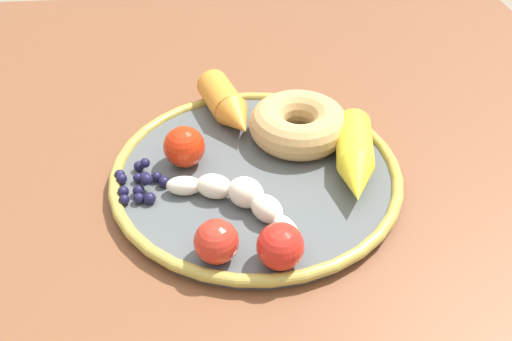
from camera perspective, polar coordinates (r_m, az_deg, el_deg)
The scene contains 10 objects.
dining_table at distance 0.62m, azimuth -1.24°, elevation -7.81°, with size 1.06×0.98×0.77m.
plate at distance 0.56m, azimuth 0.00°, elevation -0.23°, with size 0.30×0.30×0.02m.
banana at distance 0.51m, azimuth -1.86°, elevation -2.99°, with size 0.10×0.13×0.03m.
carrot_orange at distance 0.62m, azimuth -3.10°, elevation 6.89°, with size 0.12×0.07×0.04m.
carrot_yellow at distance 0.55m, azimuth 10.57°, elevation 1.29°, with size 0.13×0.06×0.04m.
donut at distance 0.59m, azimuth 4.58°, elevation 4.99°, with size 0.11×0.11×0.04m, color tan.
blueberry_pile at distance 0.55m, azimuth -12.30°, elevation -1.30°, with size 0.06×0.06×0.02m.
tomato_near at distance 0.46m, azimuth -4.26°, elevation -7.59°, with size 0.04×0.04×0.04m, color red.
tomato_mid at distance 0.56m, azimuth -7.68°, elevation 2.53°, with size 0.04×0.04×0.04m, color red.
tomato_far at distance 0.45m, azimuth 2.61°, elevation -8.11°, with size 0.04×0.04×0.04m, color red.
Camera 1 is at (-0.42, 0.02, 1.14)m, focal length 37.38 mm.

